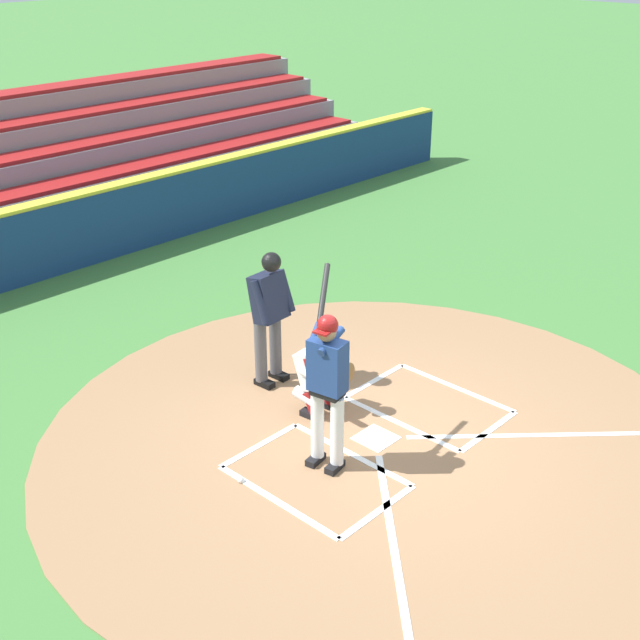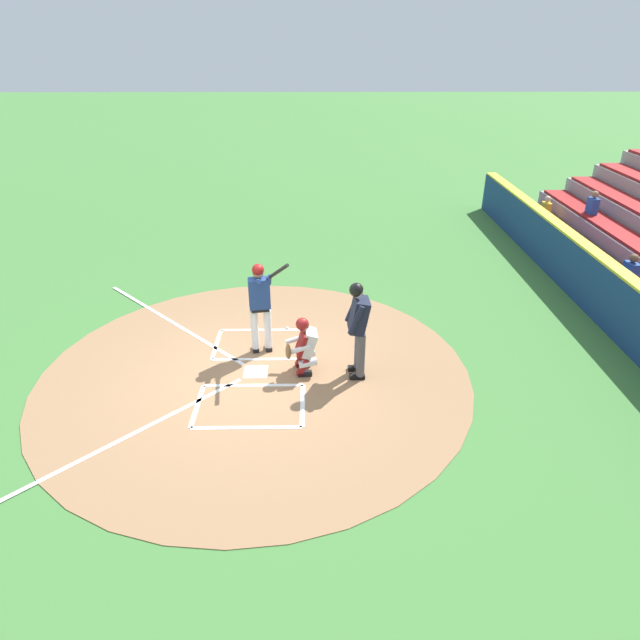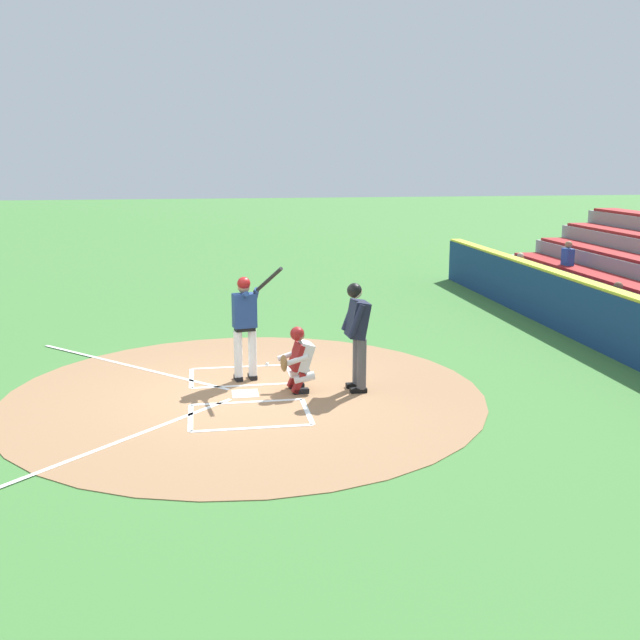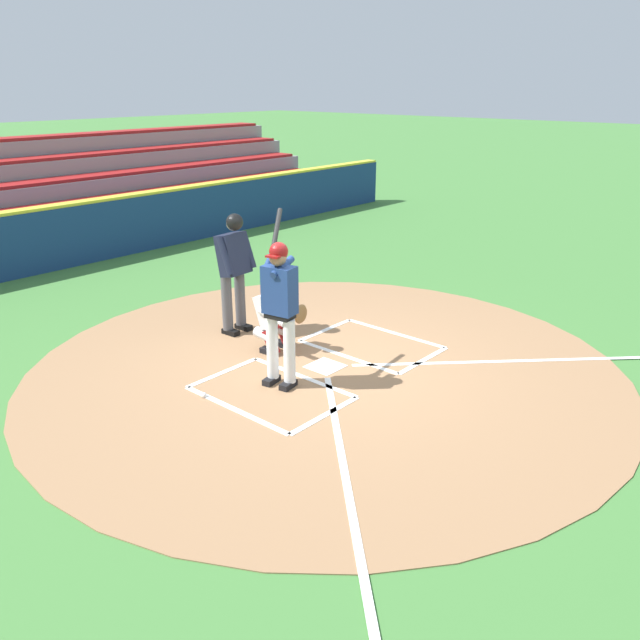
{
  "view_description": "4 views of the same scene",
  "coord_description": "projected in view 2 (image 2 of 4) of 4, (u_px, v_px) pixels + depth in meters",
  "views": [
    {
      "loc": [
        6.59,
        5.27,
        5.56
      ],
      "look_at": [
        -0.31,
        -1.2,
        1.08
      ],
      "focal_mm": 47.06,
      "sensor_mm": 36.0,
      "label": 1
    },
    {
      "loc": [
        -8.6,
        -1.11,
        5.59
      ],
      "look_at": [
        0.19,
        -1.21,
        1.01
      ],
      "focal_mm": 30.43,
      "sensor_mm": 36.0,
      "label": 2
    },
    {
      "loc": [
        -11.99,
        0.68,
        3.92
      ],
      "look_at": [
        0.52,
        -1.36,
        1.12
      ],
      "focal_mm": 41.79,
      "sensor_mm": 36.0,
      "label": 3
    },
    {
      "loc": [
        6.16,
        5.28,
        3.67
      ],
      "look_at": [
        0.43,
        0.28,
        0.88
      ],
      "focal_mm": 36.54,
      "sensor_mm": 36.0,
      "label": 4
    }
  ],
  "objects": [
    {
      "name": "ground_plane",
      "position": [
        256.0,
        372.0,
        10.2
      ],
      "size": [
        120.0,
        120.0,
        0.0
      ],
      "primitive_type": "plane",
      "color": "#427A38"
    },
    {
      "name": "dirt_circle",
      "position": [
        256.0,
        372.0,
        10.2
      ],
      "size": [
        8.0,
        8.0,
        0.01
      ],
      "primitive_type": "cylinder",
      "color": "#99704C",
      "rests_on": "ground"
    },
    {
      "name": "home_plate_and_chalk",
      "position": [
        209.0,
        372.0,
        10.19
      ],
      "size": [
        7.93,
        4.91,
        0.01
      ],
      "color": "white",
      "rests_on": "dirt_circle"
    },
    {
      "name": "batter",
      "position": [
        260.0,
        302.0,
        10.39
      ],
      "size": [
        0.87,
        0.84,
        2.13
      ],
      "color": "white",
      "rests_on": "ground"
    },
    {
      "name": "catcher",
      "position": [
        304.0,
        345.0,
        9.96
      ],
      "size": [
        0.64,
        0.62,
        1.13
      ],
      "color": "black",
      "rests_on": "ground"
    },
    {
      "name": "plate_umpire",
      "position": [
        358.0,
        324.0,
        9.64
      ],
      "size": [
        0.59,
        0.43,
        1.86
      ],
      "color": "#4C4C51",
      "rests_on": "ground"
    },
    {
      "name": "baseball",
      "position": [
        287.0,
        328.0,
        11.68
      ],
      "size": [
        0.07,
        0.07,
        0.07
      ],
      "primitive_type": "sphere",
      "color": "white",
      "rests_on": "ground"
    }
  ]
}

